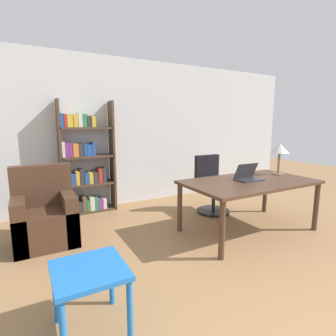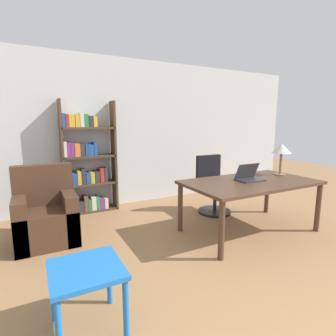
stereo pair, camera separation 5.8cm
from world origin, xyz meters
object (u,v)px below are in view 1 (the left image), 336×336
object	(u,v)px
office_chair	(211,187)
side_table_blue	(90,279)
desk	(249,186)
bookshelf	(84,166)
armchair	(45,218)
table_lamp	(280,150)
laptop	(248,176)

from	to	relation	value
office_chair	side_table_blue	size ratio (longest dim) A/B	1.91
desk	side_table_blue	world-z (taller)	desk
desk	side_table_blue	xyz separation A→B (m)	(-2.40, -0.81, -0.24)
bookshelf	desk	bearing A→B (deg)	-45.88
side_table_blue	armchair	world-z (taller)	armchair
table_lamp	side_table_blue	world-z (taller)	table_lamp
office_chair	side_table_blue	world-z (taller)	office_chair
laptop	side_table_blue	distance (m)	2.59
table_lamp	bookshelf	world-z (taller)	bookshelf
side_table_blue	bookshelf	world-z (taller)	bookshelf
side_table_blue	desk	bearing A→B (deg)	18.68
office_chair	desk	bearing A→B (deg)	-93.66
laptop	table_lamp	distance (m)	0.80
armchair	bookshelf	world-z (taller)	bookshelf
armchair	bookshelf	size ratio (longest dim) A/B	0.52
laptop	bookshelf	bearing A→B (deg)	134.90
side_table_blue	bookshelf	size ratio (longest dim) A/B	0.27
laptop	table_lamp	size ratio (longest dim) A/B	0.78
laptop	bookshelf	xyz separation A→B (m)	(-1.89, 1.90, 0.03)
desk	armchair	bearing A→B (deg)	159.68
office_chair	side_table_blue	distance (m)	3.02
table_lamp	armchair	bearing A→B (deg)	165.72
office_chair	side_table_blue	xyz separation A→B (m)	(-2.46, -1.74, -0.02)
table_lamp	office_chair	bearing A→B (deg)	129.49
desk	office_chair	size ratio (longest dim) A/B	1.89
table_lamp	desk	bearing A→B (deg)	-171.14
laptop	armchair	bearing A→B (deg)	160.60
bookshelf	table_lamp	bearing A→B (deg)	-34.97
office_chair	bookshelf	size ratio (longest dim) A/B	0.51
table_lamp	armchair	world-z (taller)	table_lamp
laptop	office_chair	distance (m)	0.95
desk	office_chair	world-z (taller)	office_chair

